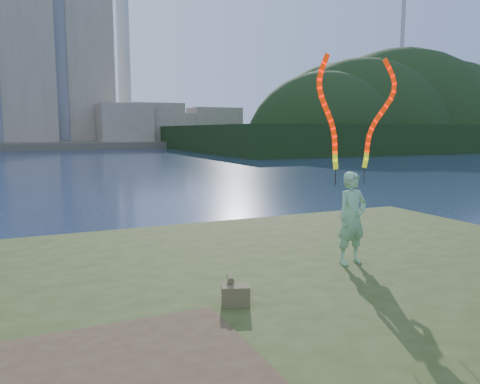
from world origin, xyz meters
name	(u,v)px	position (x,y,z in m)	size (l,w,h in m)	color
ground	(209,313)	(0.00, 0.00, 0.00)	(320.00, 320.00, 0.00)	#1A2742
grassy_knoll	(269,350)	(0.00, -2.30, 0.34)	(20.00, 18.00, 0.80)	#334217
far_shore	(43,144)	(0.00, 95.00, 0.60)	(320.00, 40.00, 1.20)	brown
wooded_hill	(396,147)	(59.57, 59.96, 0.16)	(78.00, 50.00, 63.00)	black
woman_with_ribbons	(352,188)	(2.55, -0.67, 2.20)	(2.07, 0.45, 4.07)	#257C31
canvas_bag	(235,294)	(-0.23, -1.70, 0.95)	(0.46, 0.51, 0.37)	brown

